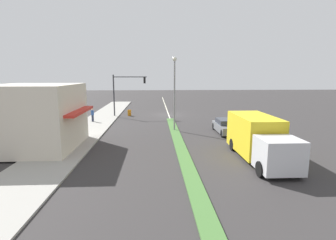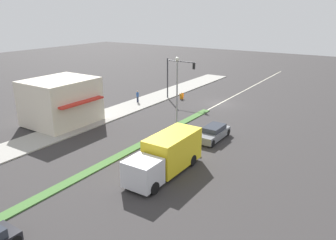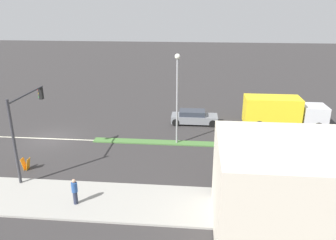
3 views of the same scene
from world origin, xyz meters
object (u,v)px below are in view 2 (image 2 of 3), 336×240
Objects in this scene: pedestrian at (138,96)px; suv_grey at (213,133)px; warning_aframe_sign at (182,96)px; delivery_truck at (166,155)px; traffic_signal_main at (176,72)px; street_lamp at (177,83)px.

pedestrian is 15.91m from suv_grey.
delivery_truck is (-10.57, 19.77, 1.04)m from warning_aframe_sign.
suv_grey is at bearing 135.49° from traffic_signal_main.
pedestrian is at bearing -24.18° from suv_grey.
delivery_truck is at bearing 120.17° from traffic_signal_main.
delivery_truck reaches higher than pedestrian.
traffic_signal_main is 0.76× the size of street_lamp.
street_lamp is at bearing -14.87° from suv_grey.
street_lamp is 4.65× the size of pedestrian.
traffic_signal_main is 0.75× the size of delivery_truck.
delivery_truck is at bearing 90.00° from suv_grey.
traffic_signal_main is 15.93m from suv_grey.
traffic_signal_main is 3.54× the size of pedestrian.
delivery_truck reaches higher than warning_aframe_sign.
street_lamp is 6.61m from suv_grey.
traffic_signal_main reaches higher than suv_grey.
warning_aframe_sign is 0.19× the size of suv_grey.
warning_aframe_sign is at bearing -47.60° from suv_grey.
suv_grey is at bearing 132.40° from warning_aframe_sign.
street_lamp is 11.26m from delivery_truck.
warning_aframe_sign is (-3.94, -5.06, -0.52)m from pedestrian.
street_lamp is 11.49m from pedestrian.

